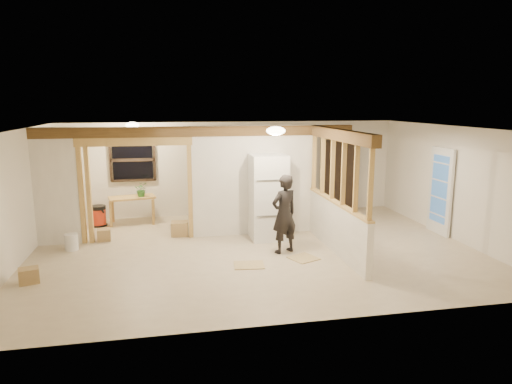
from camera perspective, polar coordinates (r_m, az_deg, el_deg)
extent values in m
cube|color=#C6B593|center=(9.53, -0.11, -7.26)|extent=(9.00, 6.50, 0.01)
cube|color=white|center=(9.06, -0.12, 7.95)|extent=(9.00, 6.50, 0.01)
cube|color=silver|center=(12.38, -2.97, 2.97)|extent=(9.00, 0.01, 2.50)
cube|color=silver|center=(6.14, 5.67, -5.50)|extent=(9.00, 0.01, 2.50)
cube|color=silver|center=(9.47, -27.93, -0.84)|extent=(0.01, 6.50, 2.50)
cube|color=silver|center=(10.98, 23.62, 1.01)|extent=(0.01, 6.50, 2.50)
cube|color=white|center=(10.49, -23.73, 0.57)|extent=(0.90, 0.12, 2.50)
cube|color=white|center=(10.41, -0.29, 1.44)|extent=(2.80, 0.12, 2.50)
cube|color=tan|center=(10.28, -14.67, 0.10)|extent=(2.46, 0.14, 2.20)
cube|color=brown|center=(10.12, -7.04, 7.52)|extent=(7.00, 0.18, 0.22)
cube|color=brown|center=(9.13, 10.36, 7.04)|extent=(0.18, 3.30, 0.22)
cube|color=white|center=(9.44, 9.96, -4.41)|extent=(0.12, 3.20, 1.00)
cube|color=tan|center=(9.20, 10.20, 2.57)|extent=(0.14, 3.20, 1.32)
cube|color=black|center=(12.17, -15.17, 3.89)|extent=(1.12, 0.10, 1.10)
cube|color=white|center=(11.30, 22.05, 0.10)|extent=(0.12, 0.86, 2.00)
ellipsoid|color=#FFEABF|center=(8.63, 2.49, 7.65)|extent=(0.36, 0.36, 0.16)
ellipsoid|color=#FFEABF|center=(11.22, -15.20, 8.08)|extent=(0.32, 0.32, 0.14)
ellipsoid|color=#FFD88C|center=(10.52, -12.64, 6.38)|extent=(0.07, 0.07, 0.07)
cube|color=white|center=(10.09, 1.53, -0.64)|extent=(0.78, 0.75, 1.89)
imported|color=black|center=(9.18, 3.54, -2.75)|extent=(0.69, 0.58, 1.61)
cube|color=tan|center=(11.87, -15.16, -2.19)|extent=(1.19, 0.77, 0.69)
imported|color=#2F622B|center=(11.70, -14.12, 0.31)|extent=(0.33, 0.29, 0.36)
cylinder|color=#B82B12|center=(11.89, -19.08, -2.83)|extent=(0.41, 0.41, 0.52)
cube|color=black|center=(12.94, 10.40, 2.04)|extent=(1.00, 0.33, 2.00)
cylinder|color=white|center=(10.21, -22.06, -5.83)|extent=(0.35, 0.35, 0.34)
cube|color=#A4834F|center=(10.62, -9.52, -4.54)|extent=(0.40, 0.35, 0.32)
cube|color=#A4834F|center=(10.66, -18.47, -5.09)|extent=(0.30, 0.30, 0.26)
cube|color=#A4834F|center=(8.72, -26.52, -9.34)|extent=(0.38, 0.34, 0.26)
cube|color=tan|center=(9.06, 5.94, -8.22)|extent=(0.65, 0.65, 0.02)
cube|color=tan|center=(8.65, -0.88, -9.12)|extent=(0.60, 0.50, 0.02)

